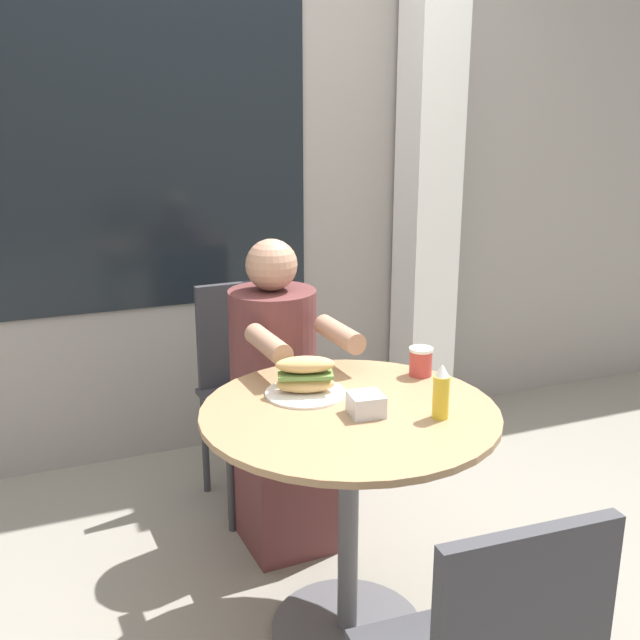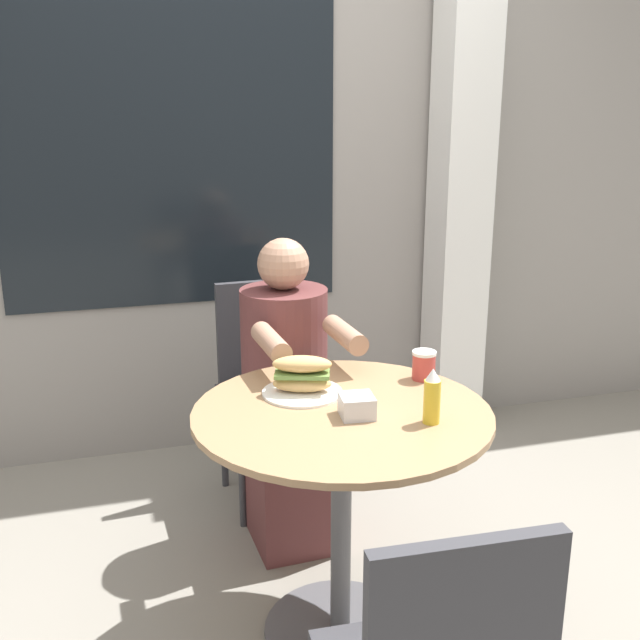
# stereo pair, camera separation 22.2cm
# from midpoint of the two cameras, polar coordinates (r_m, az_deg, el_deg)

# --- Properties ---
(ground_plane) EXTENTS (8.00, 8.00, 0.00)m
(ground_plane) POSITION_cam_midpoint_polar(r_m,az_deg,el_deg) (2.47, -0.71, -22.60)
(ground_plane) COLOR gray
(storefront_wall) EXTENTS (8.00, 0.09, 2.80)m
(storefront_wall) POSITION_cam_midpoint_polar(r_m,az_deg,el_deg) (3.34, -10.44, 13.38)
(storefront_wall) COLOR gray
(storefront_wall) RESTS_ON ground_plane
(lattice_pillar) EXTENTS (0.23, 0.23, 2.40)m
(lattice_pillar) POSITION_cam_midpoint_polar(r_m,az_deg,el_deg) (3.54, 6.45, 10.44)
(lattice_pillar) COLOR silver
(lattice_pillar) RESTS_ON ground_plane
(cafe_table) EXTENTS (0.84, 0.84, 0.73)m
(cafe_table) POSITION_cam_midpoint_polar(r_m,az_deg,el_deg) (2.17, -0.76, -11.39)
(cafe_table) COLOR #997551
(cafe_table) RESTS_ON ground_plane
(diner_chair) EXTENTS (0.40, 0.40, 0.87)m
(diner_chair) POSITION_cam_midpoint_polar(r_m,az_deg,el_deg) (2.99, -7.67, -4.01)
(diner_chair) COLOR #333338
(diner_chair) RESTS_ON ground_plane
(seated_diner) EXTENTS (0.33, 0.56, 1.11)m
(seated_diner) POSITION_cam_midpoint_polar(r_m,az_deg,el_deg) (2.70, -5.62, -7.11)
(seated_diner) COLOR brown
(seated_diner) RESTS_ON ground_plane
(sandwich_on_plate) EXTENTS (0.24, 0.24, 0.12)m
(sandwich_on_plate) POSITION_cam_midpoint_polar(r_m,az_deg,el_deg) (2.18, -4.04, -4.55)
(sandwich_on_plate) COLOR white
(sandwich_on_plate) RESTS_ON cafe_table
(drink_cup) EXTENTS (0.07, 0.07, 0.09)m
(drink_cup) POSITION_cam_midpoint_polar(r_m,az_deg,el_deg) (2.34, 5.00, -3.21)
(drink_cup) COLOR #B73D38
(drink_cup) RESTS_ON cafe_table
(napkin_box) EXTENTS (0.10, 0.10, 0.06)m
(napkin_box) POSITION_cam_midpoint_polar(r_m,az_deg,el_deg) (2.05, 0.42, -6.50)
(napkin_box) COLOR silver
(napkin_box) RESTS_ON cafe_table
(condiment_bottle) EXTENTS (0.05, 0.05, 0.15)m
(condiment_bottle) POSITION_cam_midpoint_polar(r_m,az_deg,el_deg) (2.02, 6.12, -5.55)
(condiment_bottle) COLOR gold
(condiment_bottle) RESTS_ON cafe_table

